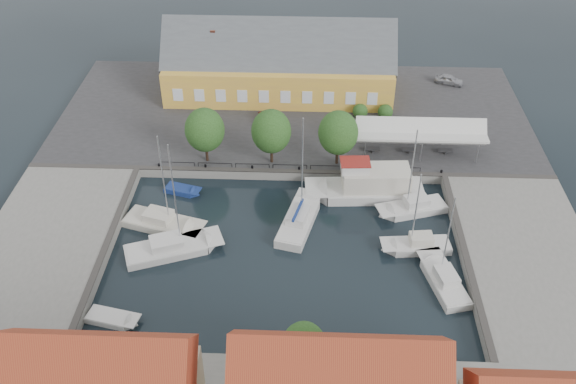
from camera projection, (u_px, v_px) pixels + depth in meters
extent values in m
plane|color=black|center=(285.00, 243.00, 60.26)|extent=(140.00, 140.00, 0.00)
cube|color=#2D2D30|center=(294.00, 115.00, 78.34)|extent=(56.00, 26.00, 1.00)
cube|color=slate|center=(46.00, 247.00, 59.08)|extent=(12.00, 24.00, 1.00)
cube|color=slate|center=(528.00, 260.00, 57.65)|extent=(12.00, 24.00, 1.00)
cube|color=#383533|center=(290.00, 171.00, 67.85)|extent=(56.00, 0.60, 0.12)
cube|color=#383533|center=(106.00, 244.00, 58.56)|extent=(0.60, 24.00, 0.12)
cube|color=#383533|center=(466.00, 254.00, 57.50)|extent=(0.60, 24.00, 0.12)
cylinder|color=black|center=(159.00, 165.00, 68.46)|extent=(0.24, 0.24, 0.40)
cylinder|color=black|center=(205.00, 166.00, 68.30)|extent=(0.24, 0.24, 0.40)
cylinder|color=black|center=(252.00, 167.00, 68.14)|extent=(0.24, 0.24, 0.40)
cylinder|color=black|center=(299.00, 168.00, 67.98)|extent=(0.24, 0.24, 0.40)
cylinder|color=black|center=(346.00, 170.00, 67.81)|extent=(0.24, 0.24, 0.40)
cylinder|color=black|center=(394.00, 171.00, 67.65)|extent=(0.24, 0.24, 0.40)
cylinder|color=black|center=(441.00, 172.00, 67.49)|extent=(0.24, 0.24, 0.40)
cube|color=gold|center=(279.00, 76.00, 80.74)|extent=(28.00, 10.00, 4.50)
cube|color=#474C51|center=(279.00, 50.00, 78.64)|extent=(28.56, 7.60, 7.60)
cube|color=gold|center=(207.00, 58.00, 86.16)|extent=(6.00, 6.00, 3.50)
cube|color=brown|center=(213.00, 35.00, 77.79)|extent=(0.60, 0.60, 1.20)
cube|color=silver|center=(421.00, 132.00, 69.17)|extent=(14.00, 4.00, 0.25)
cylinder|color=silver|center=(365.00, 150.00, 68.74)|extent=(0.10, 0.10, 2.70)
cylinder|color=silver|center=(363.00, 132.00, 71.61)|extent=(0.10, 0.10, 2.70)
cylinder|color=silver|center=(421.00, 151.00, 68.54)|extent=(0.10, 0.10, 2.70)
cylinder|color=silver|center=(417.00, 134.00, 71.42)|extent=(0.10, 0.10, 2.70)
cylinder|color=silver|center=(478.00, 153.00, 68.35)|extent=(0.10, 0.10, 2.70)
cylinder|color=silver|center=(471.00, 135.00, 71.22)|extent=(0.10, 0.10, 2.70)
cylinder|color=black|center=(207.00, 152.00, 68.91)|extent=(0.30, 0.30, 2.10)
ellipsoid|color=#1D4017|center=(205.00, 130.00, 67.21)|extent=(4.20, 4.20, 4.83)
cylinder|color=black|center=(272.00, 154.00, 68.68)|extent=(0.30, 0.30, 2.10)
ellipsoid|color=#1D4017|center=(271.00, 131.00, 66.98)|extent=(4.20, 4.20, 4.83)
cylinder|color=black|center=(337.00, 155.00, 68.46)|extent=(0.30, 0.30, 2.10)
ellipsoid|color=#1D4017|center=(338.00, 133.00, 66.75)|extent=(4.20, 4.20, 4.83)
imported|color=#A6A7AE|center=(449.00, 80.00, 83.43)|extent=(3.93, 2.67, 1.24)
imported|color=#571714|center=(271.00, 120.00, 75.27)|extent=(3.23, 4.00, 1.28)
cube|color=silver|center=(298.00, 226.00, 61.98)|extent=(4.27, 7.45, 1.50)
cube|color=silver|center=(300.00, 214.00, 62.18)|extent=(4.51, 8.79, 0.08)
cube|color=silver|center=(298.00, 215.00, 61.37)|extent=(2.42, 3.16, 0.90)
cylinder|color=silver|center=(302.00, 167.00, 59.45)|extent=(0.12, 0.12, 10.53)
cube|color=navy|center=(298.00, 210.00, 60.78)|extent=(1.07, 3.46, 0.22)
cube|color=silver|center=(374.00, 194.00, 66.20)|extent=(10.08, 4.27, 1.80)
cube|color=silver|center=(363.00, 187.00, 65.62)|extent=(12.04, 4.24, 0.08)
cube|color=beige|center=(376.00, 178.00, 65.00)|extent=(6.96, 3.54, 2.20)
cube|color=silver|center=(355.00, 167.00, 64.12)|extent=(2.83, 2.19, 1.20)
cube|color=maroon|center=(355.00, 162.00, 63.73)|extent=(3.08, 2.32, 0.10)
cube|color=silver|center=(417.00, 210.00, 64.16)|extent=(6.16, 3.99, 1.30)
cube|color=silver|center=(411.00, 206.00, 63.60)|extent=(7.22, 4.23, 0.08)
cube|color=silver|center=(417.00, 201.00, 63.44)|extent=(2.66, 2.24, 0.90)
cylinder|color=silver|center=(412.00, 170.00, 60.86)|extent=(0.12, 0.12, 8.91)
cube|color=silver|center=(421.00, 248.00, 59.57)|extent=(5.42, 2.68, 1.30)
cube|color=silver|center=(415.00, 243.00, 59.13)|extent=(6.46, 2.70, 0.08)
cube|color=beige|center=(421.00, 239.00, 58.88)|extent=(2.23, 1.68, 0.90)
cylinder|color=silver|center=(416.00, 210.00, 56.78)|extent=(0.12, 0.12, 7.86)
cube|color=silver|center=(445.00, 287.00, 55.60)|extent=(3.77, 6.33, 1.30)
cube|color=silver|center=(443.00, 275.00, 55.76)|extent=(3.98, 7.45, 0.08)
cube|color=silver|center=(446.00, 276.00, 55.02)|extent=(2.15, 2.70, 0.90)
cylinder|color=silver|center=(448.00, 236.00, 53.65)|extent=(0.12, 0.12, 8.28)
cube|color=beige|center=(158.00, 225.00, 62.32)|extent=(7.04, 4.57, 1.30)
cube|color=beige|center=(165.00, 221.00, 61.69)|extent=(8.25, 4.84, 0.08)
cube|color=beige|center=(158.00, 216.00, 61.58)|extent=(3.04, 2.58, 0.90)
cylinder|color=silver|center=(164.00, 181.00, 58.66)|extent=(0.12, 0.12, 9.75)
cube|color=silver|center=(166.00, 252.00, 59.16)|extent=(7.89, 5.37, 1.30)
cube|color=silver|center=(175.00, 245.00, 58.98)|extent=(9.21, 5.78, 0.08)
cube|color=silver|center=(167.00, 242.00, 58.51)|extent=(3.45, 2.93, 0.90)
cylinder|color=silver|center=(175.00, 197.00, 55.88)|extent=(0.12, 0.12, 10.85)
cube|color=silver|center=(109.00, 319.00, 52.62)|extent=(3.88, 2.44, 0.90)
cube|color=silver|center=(113.00, 316.00, 52.24)|extent=(4.57, 2.53, 0.08)
cube|color=navy|center=(180.00, 191.00, 66.70)|extent=(3.38, 2.32, 0.80)
cube|color=navy|center=(183.00, 188.00, 66.34)|extent=(3.95, 2.43, 0.08)
cube|color=#983F20|center=(93.00, 383.00, 36.66)|extent=(11.33, 6.50, 6.50)
cube|color=brown|center=(39.00, 363.00, 35.76)|extent=(0.70, 0.70, 1.00)
cube|color=brown|center=(127.00, 367.00, 35.65)|extent=(0.60, 0.60, 0.80)
cube|color=brown|center=(285.00, 366.00, 35.01)|extent=(0.70, 0.70, 1.00)
cube|color=brown|center=(384.00, 370.00, 34.89)|extent=(0.60, 0.60, 0.80)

